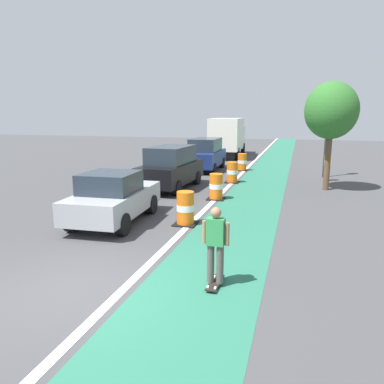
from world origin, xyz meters
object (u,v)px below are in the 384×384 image
(traffic_barrel_mid, at_px, (216,187))
(delivery_truck_down_block, at_px, (228,135))
(parked_suv_second, at_px, (171,167))
(skateboarder_on_lane, at_px, (216,244))
(parked_sedan_nearest, at_px, (113,198))
(traffic_light_corner, at_px, (328,115))
(traffic_barrel_far, at_px, (242,162))
(pedestrian_crossing, at_px, (327,165))
(street_tree_sidewalk, at_px, (331,111))
(traffic_barrel_back, at_px, (232,173))
(traffic_barrel_front, at_px, (185,209))
(parked_suv_third, at_px, (205,154))

(traffic_barrel_mid, height_order, delivery_truck_down_block, delivery_truck_down_block)
(parked_suv_second, bearing_deg, delivery_truck_down_block, 90.03)
(skateboarder_on_lane, xyz_separation_m, parked_sedan_nearest, (-4.24, 3.62, -0.08))
(skateboarder_on_lane, distance_m, parked_suv_second, 10.54)
(parked_suv_second, height_order, traffic_light_corner, traffic_light_corner)
(traffic_barrel_far, relative_size, pedestrian_crossing, 0.68)
(traffic_barrel_far, bearing_deg, pedestrian_crossing, -27.20)
(parked_suv_second, height_order, pedestrian_crossing, parked_suv_second)
(delivery_truck_down_block, xyz_separation_m, street_tree_sidewalk, (7.18, -12.91, 1.82))
(delivery_truck_down_block, distance_m, traffic_light_corner, 11.78)
(traffic_barrel_back, relative_size, delivery_truck_down_block, 0.14)
(delivery_truck_down_block, bearing_deg, traffic_light_corner, -51.32)
(skateboarder_on_lane, relative_size, traffic_barrel_back, 1.55)
(traffic_barrel_front, height_order, traffic_light_corner, traffic_light_corner)
(parked_suv_second, relative_size, traffic_barrel_mid, 4.29)
(parked_sedan_nearest, bearing_deg, street_tree_sidewalk, 47.45)
(traffic_barrel_mid, xyz_separation_m, traffic_barrel_far, (-0.19, 8.52, 0.00))
(skateboarder_on_lane, height_order, traffic_barrel_back, skateboarder_on_lane)
(delivery_truck_down_block, bearing_deg, parked_suv_second, -89.97)
(delivery_truck_down_block, bearing_deg, street_tree_sidewalk, -60.92)
(traffic_barrel_mid, relative_size, pedestrian_crossing, 0.68)
(street_tree_sidewalk, bearing_deg, pedestrian_crossing, 85.78)
(skateboarder_on_lane, bearing_deg, traffic_barrel_back, 98.47)
(parked_sedan_nearest, bearing_deg, parked_suv_second, 90.89)
(delivery_truck_down_block, height_order, traffic_light_corner, traffic_light_corner)
(traffic_light_corner, distance_m, street_tree_sidewalk, 3.81)
(parked_sedan_nearest, height_order, street_tree_sidewalk, street_tree_sidewalk)
(skateboarder_on_lane, relative_size, traffic_barrel_front, 1.55)
(pedestrian_crossing, bearing_deg, traffic_barrel_back, -158.55)
(delivery_truck_down_block, bearing_deg, traffic_barrel_far, -72.86)
(traffic_barrel_mid, xyz_separation_m, street_tree_sidewalk, (4.58, 3.43, 3.14))
(delivery_truck_down_block, relative_size, pedestrian_crossing, 4.79)
(delivery_truck_down_block, xyz_separation_m, traffic_light_corner, (7.29, -9.10, 1.65))
(parked_suv_third, xyz_separation_m, traffic_barrel_front, (2.33, -11.91, -0.50))
(traffic_barrel_far, height_order, delivery_truck_down_block, delivery_truck_down_block)
(parked_sedan_nearest, xyz_separation_m, street_tree_sidewalk, (7.08, 7.71, 2.83))
(traffic_barrel_mid, xyz_separation_m, pedestrian_crossing, (4.77, 5.97, 0.33))
(parked_suv_third, distance_m, traffic_barrel_back, 4.68)
(skateboarder_on_lane, bearing_deg, parked_sedan_nearest, 139.51)
(skateboarder_on_lane, bearing_deg, parked_suv_third, 104.86)
(delivery_truck_down_block, bearing_deg, parked_suv_third, -89.24)
(traffic_barrel_back, bearing_deg, traffic_barrel_far, 91.87)
(skateboarder_on_lane, height_order, pedestrian_crossing, skateboarder_on_lane)
(parked_suv_second, bearing_deg, traffic_barrel_back, 43.01)
(parked_suv_second, height_order, traffic_barrel_mid, parked_suv_second)
(traffic_barrel_far, bearing_deg, traffic_barrel_mid, -88.71)
(traffic_barrel_front, bearing_deg, street_tree_sidewalk, 57.01)
(parked_suv_third, bearing_deg, street_tree_sidewalk, -33.13)
(traffic_barrel_back, distance_m, pedestrian_crossing, 5.18)
(parked_suv_third, distance_m, street_tree_sidewalk, 8.84)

